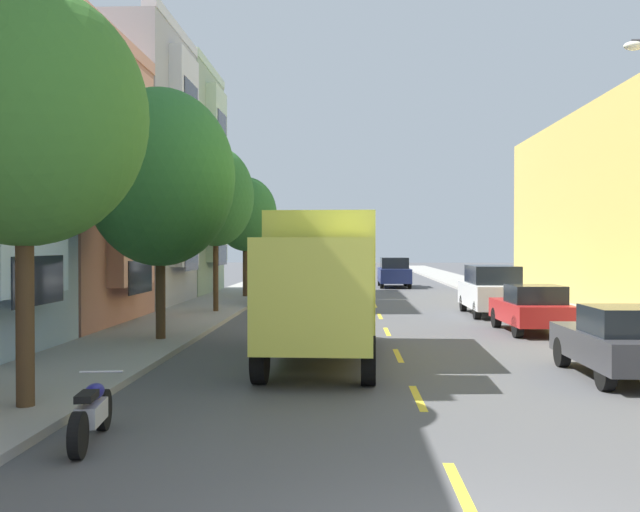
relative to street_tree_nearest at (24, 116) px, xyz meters
The scene contains 18 objects.
ground_plane 25.79m from the street_tree_nearest, 75.38° to the left, with size 160.00×160.00×0.00m, color #4C4C4F.
sidewalk_left 23.02m from the street_tree_nearest, 91.78° to the left, with size 3.20×120.00×0.14m, color #99968E.
sidewalk_right 26.68m from the street_tree_nearest, 59.07° to the left, with size 3.20×120.00×0.14m, color #99968E.
lane_centerline_dashes 20.63m from the street_tree_nearest, 71.41° to the left, with size 0.14×47.20×0.01m.
townhouse_fourth_dove_grey 22.32m from the street_tree_nearest, 112.27° to the left, with size 13.10×7.82×12.44m.
townhouse_fifth_sage 29.82m from the street_tree_nearest, 105.99° to the left, with size 12.63×7.82×12.59m.
street_tree_nearest is the anchor object (origin of this frame).
street_tree_second 8.49m from the street_tree_nearest, 90.00° to the left, with size 4.11×4.11×6.91m.
street_tree_third 16.97m from the street_tree_nearest, 90.00° to the left, with size 3.00×3.00×6.44m.
street_tree_farthest 25.46m from the street_tree_nearest, 90.00° to the left, with size 3.16×3.16×6.05m.
delivery_box_truck 8.05m from the street_tree_nearest, 52.36° to the left, with size 2.65×7.93×3.46m.
parked_pickup_teal 30.20m from the street_tree_nearest, 86.20° to the left, with size 2.09×5.33×1.73m.
parked_wagon_silver 22.43m from the street_tree_nearest, 84.76° to the left, with size 1.84×4.71×1.50m.
parked_hatchback_charcoal 11.97m from the street_tree_nearest, 18.29° to the left, with size 1.75×4.00×1.50m.
parked_hatchback_red 16.24m from the street_tree_nearest, 46.30° to the left, with size 1.84×4.04×1.50m.
parked_suv_white 20.59m from the street_tree_nearest, 57.81° to the left, with size 1.97×4.81×1.93m.
moving_navy_sedan 37.28m from the street_tree_nearest, 77.23° to the left, with size 1.95×4.80×1.93m.
parked_motorcycle 4.94m from the street_tree_nearest, 44.64° to the right, with size 0.62×2.05×0.90m.
Camera 1 is at (-1.26, -6.00, 2.71)m, focal length 41.08 mm.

